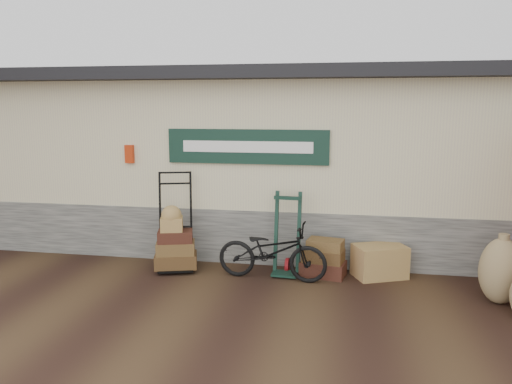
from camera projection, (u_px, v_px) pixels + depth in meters
ground at (255, 286)px, 7.27m from camera, size 80.00×80.00×0.00m
station_building at (280, 157)px, 9.65m from camera, size 14.40×4.10×3.20m
porter_trolley at (175, 220)px, 7.96m from camera, size 0.93×0.79×1.58m
green_barrow at (287, 234)px, 7.69m from camera, size 0.49×0.42×1.29m
suitcase_stack at (323, 257)px, 7.67m from camera, size 0.73×0.54×0.59m
wicker_hamper at (380, 261)px, 7.63m from camera, size 0.89×0.75×0.49m
bicycle at (272, 248)px, 7.48m from camera, size 0.72×1.71×0.97m
burlap_sack_left at (501, 271)px, 6.56m from camera, size 0.63×0.56×0.89m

